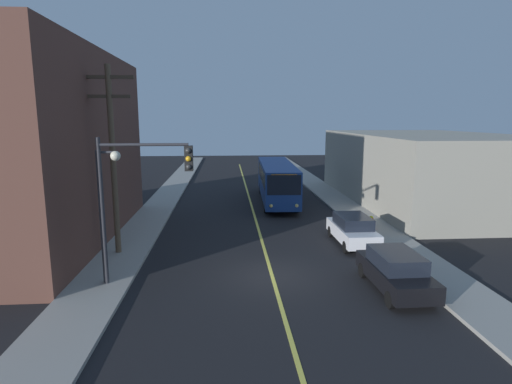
% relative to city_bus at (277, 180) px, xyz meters
% --- Properties ---
extents(ground_plane, '(120.00, 120.00, 0.00)m').
position_rel_city_bus_xyz_m(ground_plane, '(-2.20, -16.50, -1.82)').
color(ground_plane, black).
extents(sidewalk_left, '(2.50, 90.00, 0.15)m').
position_rel_city_bus_xyz_m(sidewalk_left, '(-9.45, -6.50, -1.74)').
color(sidewalk_left, gray).
rests_on(sidewalk_left, ground).
extents(sidewalk_right, '(2.50, 90.00, 0.15)m').
position_rel_city_bus_xyz_m(sidewalk_right, '(5.05, -6.50, -1.74)').
color(sidewalk_right, gray).
rests_on(sidewalk_right, ground).
extents(lane_stripe_center, '(0.16, 60.00, 0.01)m').
position_rel_city_bus_xyz_m(lane_stripe_center, '(-2.20, -1.50, -1.81)').
color(lane_stripe_center, '#D8CC4C').
rests_on(lane_stripe_center, ground).
extents(building_left_brick, '(10.00, 17.02, 10.52)m').
position_rel_city_bus_xyz_m(building_left_brick, '(-15.69, -10.19, 3.44)').
color(building_left_brick, brown).
rests_on(building_left_brick, ground).
extents(building_right_warehouse, '(12.00, 21.03, 5.63)m').
position_rel_city_bus_xyz_m(building_right_warehouse, '(12.30, -1.10, 1.00)').
color(building_right_warehouse, gray).
rests_on(building_right_warehouse, ground).
extents(city_bus, '(2.98, 12.23, 3.20)m').
position_rel_city_bus_xyz_m(city_bus, '(0.00, 0.00, 0.00)').
color(city_bus, navy).
rests_on(city_bus, ground).
extents(parked_car_black, '(1.87, 4.42, 1.62)m').
position_rel_city_bus_xyz_m(parked_car_black, '(2.57, -18.47, -0.98)').
color(parked_car_black, black).
rests_on(parked_car_black, ground).
extents(parked_car_white, '(1.87, 4.42, 1.62)m').
position_rel_city_bus_xyz_m(parked_car_white, '(2.73, -12.20, -0.98)').
color(parked_car_white, silver).
rests_on(parked_car_white, ground).
extents(utility_pole_near, '(2.40, 0.28, 9.25)m').
position_rel_city_bus_xyz_m(utility_pole_near, '(-9.70, -13.12, 3.44)').
color(utility_pole_near, brown).
rests_on(utility_pole_near, sidewalk_left).
extents(traffic_signal_left_corner, '(3.75, 0.48, 6.00)m').
position_rel_city_bus_xyz_m(traffic_signal_left_corner, '(-7.61, -17.23, 2.49)').
color(traffic_signal_left_corner, '#2D2D33').
rests_on(traffic_signal_left_corner, sidewalk_left).
extents(street_lamp_left, '(0.98, 0.40, 5.50)m').
position_rel_city_bus_xyz_m(street_lamp_left, '(-9.03, -17.05, 1.92)').
color(street_lamp_left, '#38383D').
rests_on(street_lamp_left, sidewalk_left).
extents(fire_hydrant, '(0.44, 0.26, 0.84)m').
position_rel_city_bus_xyz_m(fire_hydrant, '(4.65, -9.74, -1.23)').
color(fire_hydrant, red).
rests_on(fire_hydrant, sidewalk_right).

